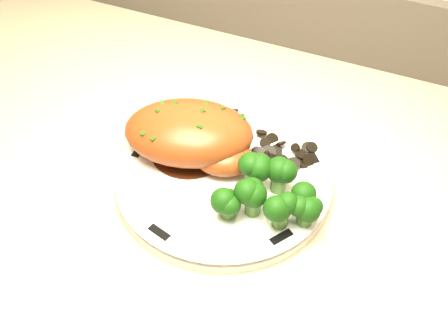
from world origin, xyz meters
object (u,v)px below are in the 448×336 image
at_px(counter, 182,330).
at_px(chicken_breast, 193,135).
at_px(plate, 224,179).
at_px(broccoli_florets, 271,195).

bearing_deg(counter, chicken_breast, 29.87).
bearing_deg(plate, chicken_breast, 160.31).
xyz_separation_m(plate, broccoli_florets, (0.07, -0.03, 0.03)).
distance_m(counter, broccoli_florets, 0.50).
bearing_deg(counter, broccoli_florets, -9.56).
xyz_separation_m(counter, chicken_breast, (0.03, 0.02, 0.48)).
distance_m(chicken_breast, broccoli_florets, 0.13).
bearing_deg(broccoli_florets, counter, 170.44).
relative_size(counter, plate, 7.79).
xyz_separation_m(plate, chicken_breast, (-0.05, 0.02, 0.04)).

